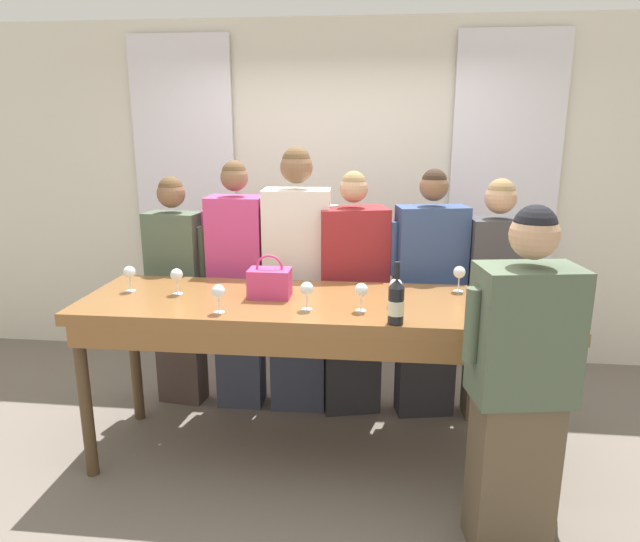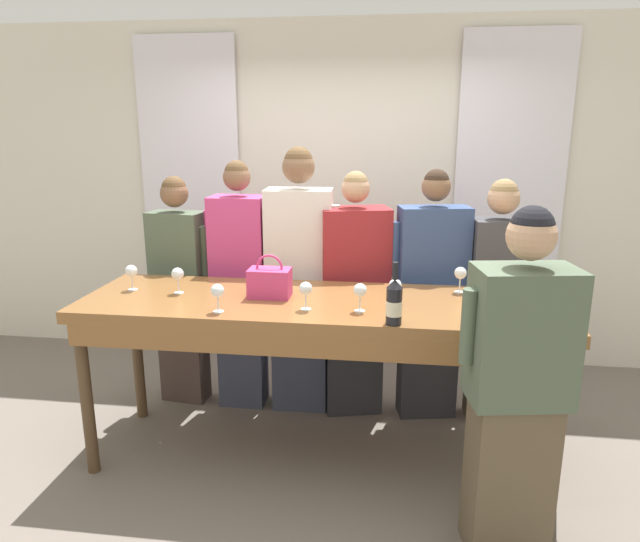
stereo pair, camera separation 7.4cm
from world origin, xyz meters
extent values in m
plane|color=#70665B|center=(0.00, 0.00, 0.00)|extent=(18.00, 18.00, 0.00)
cube|color=silver|center=(0.00, 1.67, 1.40)|extent=(12.00, 0.06, 2.80)
cube|color=white|center=(-1.31, 1.60, 1.34)|extent=(0.85, 0.03, 2.69)
cube|color=white|center=(1.31, 1.60, 1.34)|extent=(0.85, 0.03, 2.69)
cube|color=brown|center=(0.00, 0.00, 0.97)|extent=(2.74, 0.81, 0.07)
cube|color=brown|center=(0.00, -0.39, 0.88)|extent=(2.63, 0.03, 0.12)
cylinder|color=#4C3823|center=(-1.29, -0.33, 0.47)|extent=(0.07, 0.07, 0.94)
cylinder|color=#4C3823|center=(1.29, -0.33, 0.47)|extent=(0.07, 0.07, 0.94)
cylinder|color=#4C3823|center=(-1.29, 0.33, 0.47)|extent=(0.07, 0.07, 0.94)
cylinder|color=#4C3823|center=(1.29, 0.33, 0.47)|extent=(0.07, 0.07, 0.94)
cylinder|color=black|center=(0.43, -0.35, 1.10)|extent=(0.08, 0.08, 0.19)
cone|color=black|center=(0.43, -0.35, 1.22)|extent=(0.08, 0.08, 0.04)
cylinder|color=black|center=(0.43, -0.35, 1.29)|extent=(0.03, 0.03, 0.09)
cylinder|color=beige|center=(0.43, -0.35, 1.09)|extent=(0.08, 0.08, 0.08)
cube|color=#C63870|center=(-0.29, 0.02, 1.09)|extent=(0.24, 0.15, 0.17)
torus|color=#C63870|center=(-0.29, 0.02, 1.18)|extent=(0.16, 0.01, 0.16)
cylinder|color=white|center=(0.82, 0.26, 1.01)|extent=(0.06, 0.06, 0.00)
cylinder|color=white|center=(0.82, 0.26, 1.06)|extent=(0.01, 0.01, 0.08)
sphere|color=white|center=(0.82, 0.26, 1.13)|extent=(0.07, 0.07, 0.07)
sphere|color=maroon|center=(0.82, 0.26, 1.12)|extent=(0.05, 0.05, 0.05)
cylinder|color=white|center=(0.25, -0.17, 1.01)|extent=(0.06, 0.06, 0.00)
cylinder|color=white|center=(0.25, -0.17, 1.06)|extent=(0.01, 0.01, 0.08)
sphere|color=white|center=(0.25, -0.17, 1.13)|extent=(0.07, 0.07, 0.07)
sphere|color=maroon|center=(0.25, -0.17, 1.12)|extent=(0.05, 0.05, 0.05)
cylinder|color=white|center=(0.44, -0.06, 1.01)|extent=(0.06, 0.06, 0.00)
cylinder|color=white|center=(0.44, -0.06, 1.06)|extent=(0.01, 0.01, 0.08)
sphere|color=white|center=(0.44, -0.06, 1.13)|extent=(0.07, 0.07, 0.07)
sphere|color=maroon|center=(0.44, -0.06, 1.12)|extent=(0.05, 0.05, 0.05)
cylinder|color=white|center=(-0.50, -0.29, 1.01)|extent=(0.06, 0.06, 0.00)
cylinder|color=white|center=(-0.50, -0.29, 1.06)|extent=(0.01, 0.01, 0.08)
sphere|color=white|center=(-0.50, -0.29, 1.13)|extent=(0.07, 0.07, 0.07)
cylinder|color=white|center=(-0.84, 0.02, 1.01)|extent=(0.06, 0.06, 0.00)
cylinder|color=white|center=(-0.84, 0.02, 1.06)|extent=(0.01, 0.01, 0.08)
sphere|color=white|center=(-0.84, 0.02, 1.13)|extent=(0.07, 0.07, 0.07)
cylinder|color=white|center=(-0.04, -0.18, 1.01)|extent=(0.06, 0.06, 0.00)
cylinder|color=white|center=(-0.04, -0.18, 1.06)|extent=(0.01, 0.01, 0.08)
sphere|color=white|center=(-0.04, -0.18, 1.13)|extent=(0.07, 0.07, 0.07)
cylinder|color=white|center=(0.93, 0.15, 1.01)|extent=(0.06, 0.06, 0.00)
cylinder|color=white|center=(0.93, 0.15, 1.06)|extent=(0.01, 0.01, 0.08)
sphere|color=white|center=(0.93, 0.15, 1.13)|extent=(0.07, 0.07, 0.07)
cylinder|color=white|center=(-1.15, 0.05, 1.01)|extent=(0.06, 0.06, 0.00)
cylinder|color=white|center=(-1.15, 0.05, 1.06)|extent=(0.01, 0.01, 0.08)
sphere|color=white|center=(-1.15, 0.05, 1.13)|extent=(0.07, 0.07, 0.07)
cube|color=#473833|center=(-1.08, 0.64, 0.39)|extent=(0.34, 0.22, 0.78)
cube|color=#4C5B47|center=(-1.08, 0.64, 1.09)|extent=(0.40, 0.26, 0.62)
sphere|color=brown|center=(-1.08, 0.64, 1.53)|extent=(0.19, 0.19, 0.19)
sphere|color=brown|center=(-1.08, 0.64, 1.56)|extent=(0.17, 0.17, 0.17)
cylinder|color=#4C5B47|center=(-0.87, 0.61, 1.14)|extent=(0.08, 0.08, 0.34)
cylinder|color=#4C5B47|center=(-1.29, 0.66, 1.14)|extent=(0.08, 0.08, 0.34)
cube|color=#383D51|center=(-0.64, 0.64, 0.42)|extent=(0.32, 0.23, 0.85)
cube|color=#C63D7A|center=(-0.64, 0.64, 1.18)|extent=(0.37, 0.27, 0.67)
sphere|color=brown|center=(-0.64, 0.64, 1.64)|extent=(0.18, 0.18, 0.18)
sphere|color=brown|center=(-0.64, 0.64, 1.68)|extent=(0.16, 0.16, 0.16)
cylinder|color=#C63D7A|center=(-0.43, 0.64, 1.23)|extent=(0.07, 0.07, 0.37)
cylinder|color=#C63D7A|center=(-0.84, 0.64, 1.23)|extent=(0.07, 0.07, 0.37)
cube|color=#383D51|center=(-0.22, 0.64, 0.44)|extent=(0.39, 0.25, 0.88)
cube|color=silver|center=(-0.22, 0.64, 1.22)|extent=(0.46, 0.29, 0.69)
sphere|color=brown|center=(-0.22, 0.64, 1.71)|extent=(0.22, 0.22, 0.22)
sphere|color=brown|center=(-0.22, 0.64, 1.75)|extent=(0.19, 0.19, 0.19)
cylinder|color=silver|center=(0.03, 0.65, 1.28)|extent=(0.07, 0.07, 0.38)
cylinder|color=silver|center=(-0.46, 0.62, 1.28)|extent=(0.07, 0.07, 0.38)
cube|color=#28282D|center=(0.16, 0.64, 0.41)|extent=(0.43, 0.32, 0.81)
cube|color=maroon|center=(0.16, 0.64, 1.13)|extent=(0.51, 0.38, 0.64)
sphere|color=tan|center=(0.16, 0.64, 1.58)|extent=(0.19, 0.19, 0.19)
sphere|color=#93754C|center=(0.16, 0.64, 1.61)|extent=(0.16, 0.16, 0.16)
cylinder|color=maroon|center=(0.40, 0.70, 1.18)|extent=(0.08, 0.08, 0.35)
cylinder|color=maroon|center=(-0.08, 0.58, 1.18)|extent=(0.08, 0.08, 0.35)
cube|color=#28282D|center=(0.68, 0.64, 0.41)|extent=(0.42, 0.26, 0.82)
cube|color=#334775|center=(0.68, 0.64, 1.14)|extent=(0.49, 0.30, 0.65)
sphere|color=brown|center=(0.68, 0.64, 1.60)|extent=(0.19, 0.19, 0.19)
sphere|color=#332319|center=(0.68, 0.64, 1.63)|extent=(0.16, 0.16, 0.16)
cylinder|color=#334775|center=(0.92, 0.68, 1.19)|extent=(0.08, 0.08, 0.36)
cylinder|color=#334775|center=(0.43, 0.59, 1.19)|extent=(0.08, 0.08, 0.36)
cube|color=brown|center=(1.10, 0.64, 0.39)|extent=(0.31, 0.23, 0.78)
cube|color=#3D3D42|center=(1.10, 0.64, 1.09)|extent=(0.36, 0.27, 0.62)
sphere|color=tan|center=(1.10, 0.64, 1.53)|extent=(0.20, 0.20, 0.20)
sphere|color=#93754C|center=(1.10, 0.64, 1.57)|extent=(0.18, 0.18, 0.18)
cylinder|color=#3D3D42|center=(1.30, 0.65, 1.13)|extent=(0.07, 0.07, 0.34)
cylinder|color=#3D3D42|center=(0.91, 0.62, 1.13)|extent=(0.07, 0.07, 0.34)
cube|color=brown|center=(0.99, -0.66, 0.39)|extent=(0.40, 0.29, 0.78)
cube|color=#4C5B47|center=(0.99, -0.66, 1.09)|extent=(0.48, 0.34, 0.62)
sphere|color=tan|center=(0.99, -0.66, 1.53)|extent=(0.21, 0.21, 0.21)
sphere|color=black|center=(0.99, -0.66, 1.57)|extent=(0.19, 0.19, 0.19)
cylinder|color=#4C5B47|center=(0.76, -0.69, 1.13)|extent=(0.08, 0.08, 0.34)
cylinder|color=#4C5B47|center=(1.23, -0.62, 1.13)|extent=(0.08, 0.08, 0.34)
camera|label=1|loc=(0.35, -3.11, 1.99)|focal=32.00mm
camera|label=2|loc=(0.42, -3.10, 1.99)|focal=32.00mm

